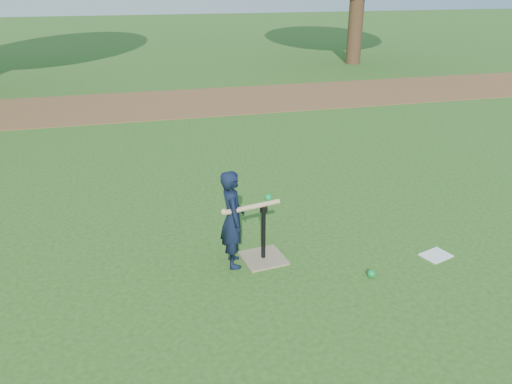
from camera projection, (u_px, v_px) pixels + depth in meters
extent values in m
plane|color=#285116|center=(276.00, 259.00, 5.29)|extent=(80.00, 80.00, 0.00)
cube|color=brown|center=(184.00, 103.00, 11.95)|extent=(24.00, 3.00, 0.01)
imported|color=black|center=(233.00, 219.00, 5.01)|extent=(0.27, 0.39, 1.03)
sphere|color=#0C8937|center=(371.00, 274.00, 4.95)|extent=(0.08, 0.08, 0.08)
cube|color=white|center=(436.00, 255.00, 5.35)|extent=(0.35, 0.31, 0.01)
cube|color=#8D7959|center=(263.00, 258.00, 5.29)|extent=(0.48, 0.48, 0.02)
cylinder|color=black|center=(263.00, 234.00, 5.17)|extent=(0.05, 0.05, 0.55)
cylinder|color=black|center=(264.00, 209.00, 5.06)|extent=(0.08, 0.08, 0.06)
cylinder|color=tan|center=(253.00, 207.00, 5.00)|extent=(0.60, 0.18, 0.05)
sphere|color=tan|center=(224.00, 212.00, 4.89)|extent=(0.06, 0.06, 0.06)
sphere|color=#0C8937|center=(268.00, 197.00, 5.08)|extent=(0.08, 0.08, 0.08)
cylinder|color=#382316|center=(356.00, 12.00, 16.81)|extent=(0.50, 0.50, 3.42)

